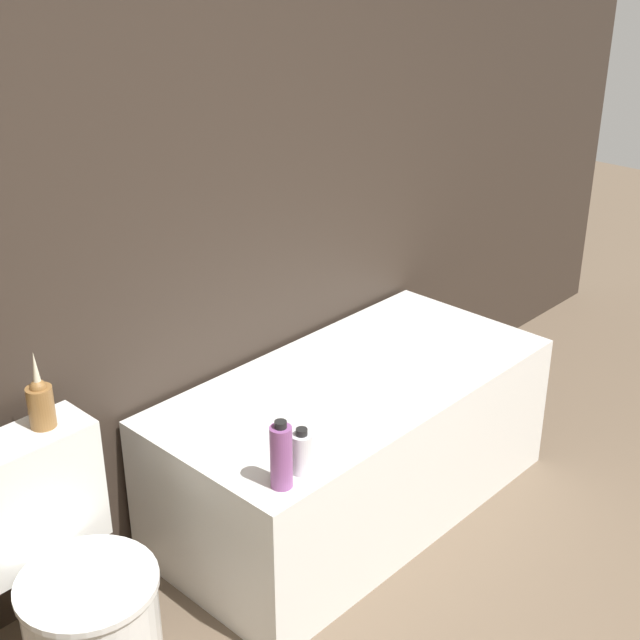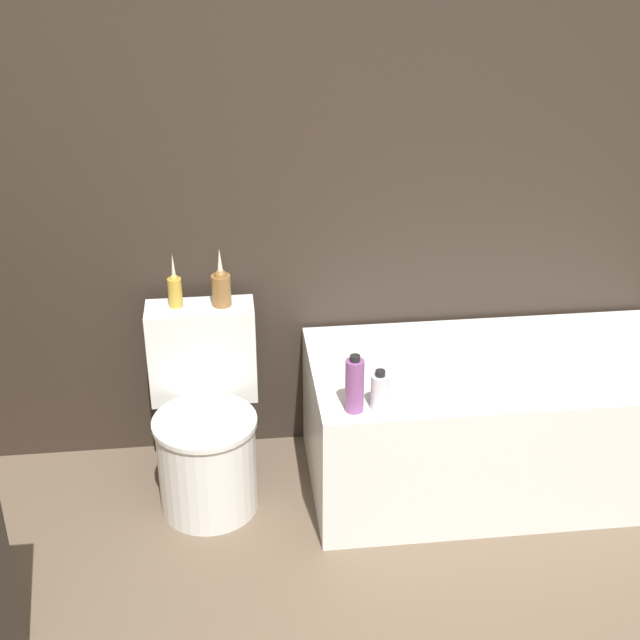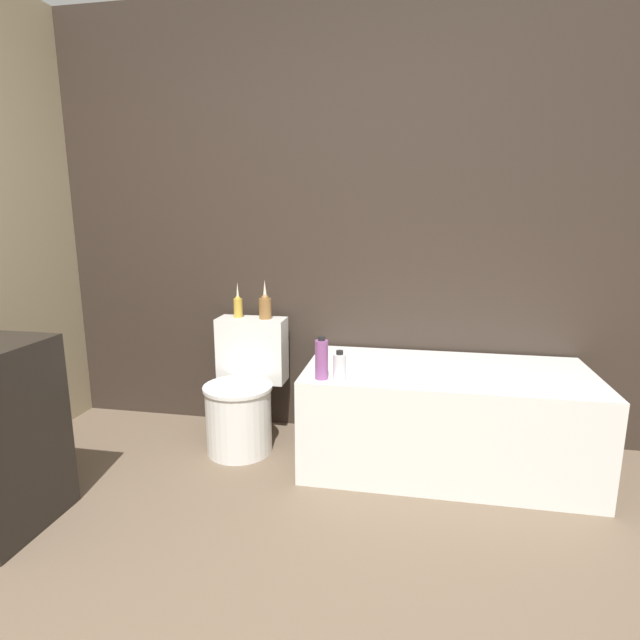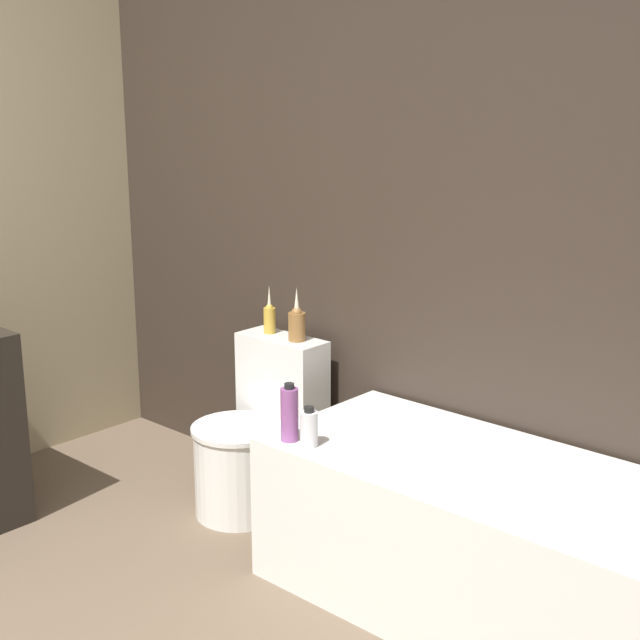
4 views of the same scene
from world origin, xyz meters
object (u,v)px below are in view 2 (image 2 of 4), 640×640
object	(u,v)px
vase_gold	(175,289)
shampoo_bottle_tall	(355,385)
shampoo_bottle_short	(380,391)
vase_silver	(221,286)
bathtub	(499,420)
toilet	(206,425)

from	to	relation	value
vase_gold	shampoo_bottle_tall	bearing A→B (deg)	-40.08
shampoo_bottle_tall	shampoo_bottle_short	bearing A→B (deg)	4.08
shampoo_bottle_short	vase_silver	bearing A→B (deg)	136.58
bathtub	shampoo_bottle_tall	world-z (taller)	shampoo_bottle_tall
toilet	vase_gold	size ratio (longest dim) A/B	3.36
toilet	vase_gold	world-z (taller)	vase_gold
vase_gold	shampoo_bottle_tall	size ratio (longest dim) A/B	1.01
vase_gold	shampoo_bottle_short	xyz separation A→B (m)	(0.71, -0.51, -0.19)
toilet	shampoo_bottle_tall	bearing A→B (deg)	-31.32
vase_silver	shampoo_bottle_tall	distance (m)	0.70
shampoo_bottle_short	shampoo_bottle_tall	bearing A→B (deg)	-175.92
vase_silver	shampoo_bottle_short	size ratio (longest dim) A/B	1.58
shampoo_bottle_tall	bathtub	bearing A→B (deg)	23.53
bathtub	toilet	distance (m)	1.16
toilet	vase_silver	xyz separation A→B (m)	(0.09, 0.19, 0.50)
vase_gold	shampoo_bottle_tall	xyz separation A→B (m)	(0.62, -0.52, -0.16)
shampoo_bottle_tall	shampoo_bottle_short	size ratio (longest dim) A/B	1.46
bathtub	shampoo_bottle_short	xyz separation A→B (m)	(-0.54, -0.27, 0.34)
toilet	shampoo_bottle_tall	distance (m)	0.71
vase_gold	bathtub	bearing A→B (deg)	-11.10
shampoo_bottle_tall	shampoo_bottle_short	xyz separation A→B (m)	(0.09, 0.01, -0.03)
bathtub	vase_gold	world-z (taller)	vase_gold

